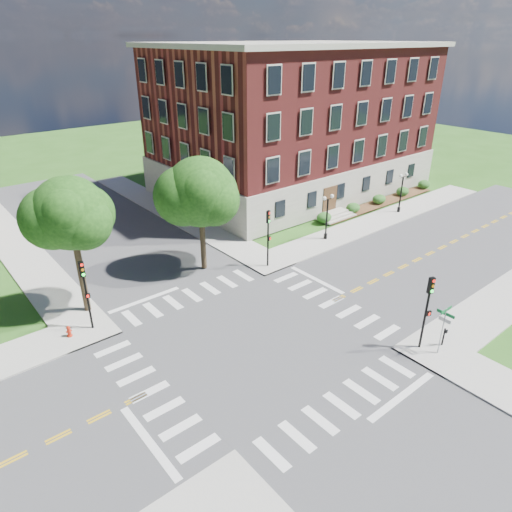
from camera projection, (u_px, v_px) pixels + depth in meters
ground at (254, 341)px, 28.58m from camera, size 160.00×160.00×0.00m
road_ew at (254, 341)px, 28.57m from camera, size 90.00×12.00×0.01m
road_ns at (254, 341)px, 28.57m from camera, size 12.00×90.00×0.01m
sidewalk_ne at (275, 216)px, 48.03m from camera, size 34.00×34.00×0.12m
crosswalk_east at (331, 302)px, 32.69m from camera, size 2.20×10.20×0.02m
stop_bar_east at (316, 280)px, 35.69m from camera, size 0.40×5.50×0.00m
main_building at (293, 119)px, 53.95m from camera, size 30.60×22.40×16.50m
shrub_row at (378, 205)px, 51.52m from camera, size 18.00×2.00×1.30m
tree_c at (70, 214)px, 28.54m from camera, size 4.72×4.72×9.48m
tree_d at (200, 192)px, 34.60m from camera, size 5.39×5.39×9.13m
traffic_signal_se at (428, 304)px, 26.49m from camera, size 0.38×0.44×4.80m
traffic_signal_ne at (268, 231)px, 36.31m from camera, size 0.38×0.46×4.80m
traffic_signal_nw at (85, 287)px, 28.30m from camera, size 0.37×0.44×4.80m
twin_lamp_west at (327, 214)px, 41.61m from camera, size 1.36×0.36×4.23m
twin_lamp_east at (401, 190)px, 48.11m from camera, size 1.36×0.36×4.23m
street_sign_pole at (444, 322)px, 26.37m from camera, size 1.10×1.10×3.10m
push_button_post at (444, 336)px, 27.69m from camera, size 0.14×0.21×1.20m
fire_hydrant at (69, 332)px, 28.65m from camera, size 0.35×0.35×0.75m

